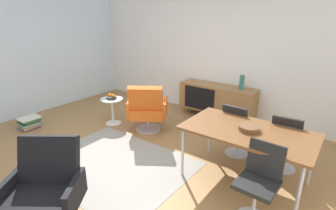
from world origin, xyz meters
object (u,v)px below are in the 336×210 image
dining_chair_back_right (286,141)px  dining_chair_front_right (259,180)px  dining_table (248,133)px  wooden_bowl_on_table (249,128)px  vase_cobalt (242,82)px  lounge_chair_red (147,108)px  magazine_stack (29,122)px  dining_chair_back_left (237,128)px  fruit_bowl (111,97)px  armchair_black_shell (45,188)px  side_table_round (112,108)px  sideboard (217,98)px

dining_chair_back_right → dining_chair_front_right: same height
dining_table → wooden_bowl_on_table: wooden_bowl_on_table is taller
vase_cobalt → lounge_chair_red: bearing=-132.3°
magazine_stack → dining_chair_front_right: bearing=3.9°
dining_chair_back_left → dining_table: bearing=-57.7°
vase_cobalt → fruit_bowl: (-2.07, -1.49, -0.31)m
armchair_black_shell → magazine_stack: size_ratio=2.42×
dining_chair_back_left → armchair_black_shell: 2.71m
dining_table → side_table_round: dining_table is taller
dining_chair_back_right → dining_chair_front_right: (-0.00, -1.12, 0.00)m
dining_chair_front_right → wooden_bowl_on_table: bearing=121.7°
magazine_stack → dining_chair_back_left: bearing=21.2°
dining_table → magazine_stack: size_ratio=4.09×
dining_chair_back_left → vase_cobalt: bearing=110.1°
lounge_chair_red → dining_table: bearing=-11.4°
wooden_bowl_on_table → magazine_stack: size_ratio=0.66×
dining_table → side_table_round: size_ratio=3.08×
wooden_bowl_on_table → dining_chair_front_right: size_ratio=0.30×
fruit_bowl → magazine_stack: size_ratio=0.51×
vase_cobalt → dining_table: 1.96m
dining_chair_front_right → sideboard: bearing=125.3°
dining_chair_back_right → fruit_bowl: (-3.22, -0.27, 0.09)m
magazine_stack → sideboard: bearing=44.2°
sideboard → magazine_stack: bearing=-135.8°
dining_table → lounge_chair_red: bearing=168.6°
side_table_round → fruit_bowl: 0.23m
sideboard → dining_table: dining_table is taller
wooden_bowl_on_table → dining_chair_back_right: size_ratio=0.30×
vase_cobalt → wooden_bowl_on_table: 1.96m
vase_cobalt → dining_chair_back_right: (1.15, -1.22, -0.39)m
sideboard → dining_chair_front_right: 2.86m
lounge_chair_red → sideboard: bearing=61.4°
dining_table → armchair_black_shell: armchair_black_shell is taller
fruit_bowl → magazine_stack: fruit_bowl is taller
dining_table → dining_chair_front_right: size_ratio=1.87×
wooden_bowl_on_table → vase_cobalt: bearing=114.4°
vase_cobalt → fruit_bowl: 2.57m
sideboard → lounge_chair_red: lounge_chair_red is taller
vase_cobalt → sideboard: bearing=-179.8°
wooden_bowl_on_table → lounge_chair_red: (-2.05, 0.41, -0.30)m
dining_chair_back_left → dining_chair_front_right: same height
dining_chair_front_right → side_table_round: size_ratio=1.65×
vase_cobalt → lounge_chair_red: 1.89m
vase_cobalt → side_table_round: size_ratio=0.55×
sideboard → wooden_bowl_on_table: wooden_bowl_on_table is taller
vase_cobalt → dining_table: (0.80, -1.78, -0.17)m
dining_chair_back_right → dining_chair_front_right: 1.12m
side_table_round → fruit_bowl: bearing=99.3°
dining_chair_back_left → dining_chair_front_right: (0.71, -1.12, 0.00)m
sideboard → dining_chair_back_left: bearing=-52.2°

